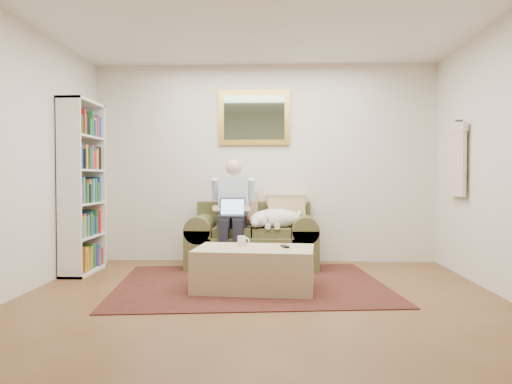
# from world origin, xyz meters

# --- Properties ---
(room_shell) EXTENTS (4.51, 5.00, 2.61)m
(room_shell) POSITION_xyz_m (0.00, 0.35, 1.30)
(room_shell) COLOR brown
(room_shell) RESTS_ON ground
(rug) EXTENTS (2.95, 2.46, 0.01)m
(rug) POSITION_xyz_m (-0.10, 1.03, 0.01)
(rug) COLOR black
(rug) RESTS_ON room_shell
(sofa) EXTENTS (1.59, 0.81, 0.95)m
(sofa) POSITION_xyz_m (-0.13, 2.06, 0.27)
(sofa) COLOR brown
(sofa) RESTS_ON room_shell
(seated_man) EXTENTS (0.52, 0.75, 1.34)m
(seated_man) POSITION_xyz_m (-0.37, 1.92, 0.67)
(seated_man) COLOR #8CADD8
(seated_man) RESTS_ON sofa
(laptop) EXTENTS (0.31, 0.24, 0.22)m
(laptop) POSITION_xyz_m (-0.37, 1.86, 0.70)
(laptop) COLOR black
(laptop) RESTS_ON seated_man
(sleeping_dog) EXTENTS (0.65, 0.41, 0.24)m
(sleeping_dog) POSITION_xyz_m (0.15, 1.98, 0.61)
(sleeping_dog) COLOR white
(sleeping_dog) RESTS_ON sofa
(ottoman) EXTENTS (1.21, 0.82, 0.42)m
(ottoman) POSITION_xyz_m (-0.06, 0.78, 0.21)
(ottoman) COLOR tan
(ottoman) RESTS_ON room_shell
(coffee_mug) EXTENTS (0.08, 0.08, 0.10)m
(coffee_mug) POSITION_xyz_m (-0.19, 0.91, 0.47)
(coffee_mug) COLOR white
(coffee_mug) RESTS_ON ottoman
(tv_remote) EXTENTS (0.09, 0.16, 0.02)m
(tv_remote) POSITION_xyz_m (0.24, 0.81, 0.43)
(tv_remote) COLOR black
(tv_remote) RESTS_ON ottoman
(bookshelf) EXTENTS (0.28, 0.80, 2.00)m
(bookshelf) POSITION_xyz_m (-2.10, 1.60, 1.00)
(bookshelf) COLOR white
(bookshelf) RESTS_ON room_shell
(wall_mirror) EXTENTS (0.94, 0.04, 0.72)m
(wall_mirror) POSITION_xyz_m (-0.13, 2.47, 1.90)
(wall_mirror) COLOR gold
(wall_mirror) RESTS_ON room_shell
(hanging_shirt) EXTENTS (0.06, 0.52, 0.90)m
(hanging_shirt) POSITION_xyz_m (2.19, 1.60, 1.35)
(hanging_shirt) COLOR beige
(hanging_shirt) RESTS_ON room_shell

